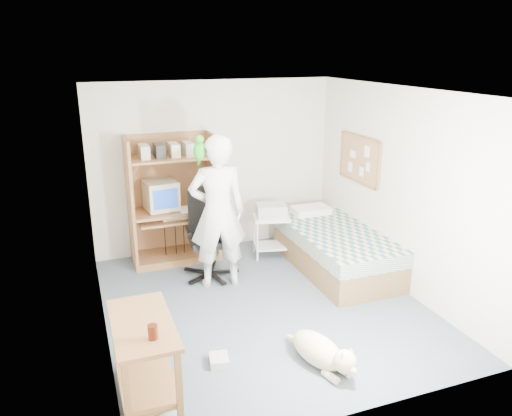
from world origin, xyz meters
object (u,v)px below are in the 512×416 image
(side_desk, at_px, (144,349))
(person, at_px, (218,212))
(computer_hutch, at_px, (173,204))
(bed, at_px, (335,249))
(printer_cart, at_px, (271,230))
(office_chair, at_px, (209,245))
(dog, at_px, (322,351))

(side_desk, relative_size, person, 0.51)
(person, bearing_deg, computer_hutch, -65.30)
(bed, xyz_separation_m, printer_cart, (-0.66, 0.73, 0.12))
(computer_hutch, bearing_deg, bed, -29.29)
(computer_hutch, xyz_separation_m, person, (0.37, -1.02, 0.16))
(printer_cart, bearing_deg, office_chair, -149.81)
(person, bearing_deg, bed, -178.68)
(computer_hutch, distance_m, dog, 3.22)
(side_desk, xyz_separation_m, printer_cart, (2.19, 2.54, -0.09))
(side_desk, bearing_deg, dog, -3.88)
(bed, relative_size, side_desk, 2.02)
(computer_hutch, height_order, person, person)
(office_chair, bearing_deg, person, -77.03)
(bed, bearing_deg, computer_hutch, 150.71)
(side_desk, relative_size, office_chair, 0.85)
(office_chair, distance_m, person, 0.64)
(bed, distance_m, person, 1.78)
(computer_hutch, distance_m, bed, 2.35)
(bed, relative_size, office_chair, 1.72)
(person, height_order, printer_cart, person)
(printer_cart, bearing_deg, dog, -88.40)
(side_desk, relative_size, printer_cart, 1.64)
(bed, distance_m, printer_cart, 0.99)
(dog, bearing_deg, bed, 42.48)
(side_desk, distance_m, office_chair, 2.52)
(office_chair, height_order, person, person)
(computer_hutch, bearing_deg, side_desk, -106.14)
(side_desk, xyz_separation_m, person, (1.22, 1.92, 0.48))
(printer_cart, bearing_deg, computer_hutch, 176.87)
(computer_hutch, distance_m, office_chair, 0.87)
(bed, xyz_separation_m, person, (-1.63, 0.10, 0.69))
(computer_hutch, relative_size, side_desk, 1.80)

